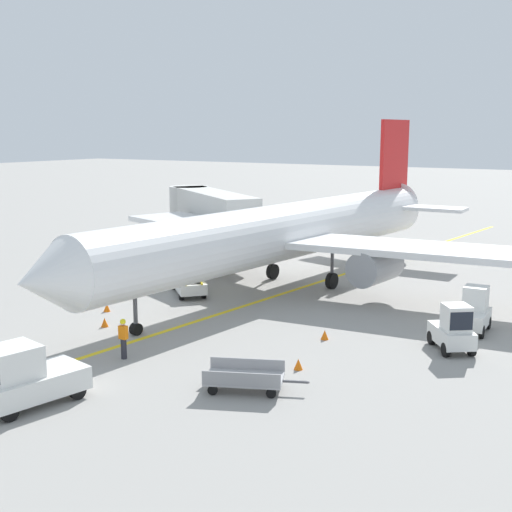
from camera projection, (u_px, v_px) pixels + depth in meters
ground_plane at (142, 329)px, 31.86m from camera, size 300.00×300.00×0.00m
taxi_line_yellow at (231, 310)px, 35.15m from camera, size 9.74×79.48×0.01m
airliner at (288, 232)px, 39.57m from camera, size 28.41×35.33×10.10m
jet_bridge at (207, 208)px, 50.86m from camera, size 11.95×9.34×4.85m
pushback_tug at (26, 378)px, 22.77m from camera, size 2.60×3.91×2.20m
baggage_tug_near_wing at (453, 330)px, 28.44m from camera, size 2.48×2.70×2.10m
baggage_tug_by_cargo_door at (474, 312)px, 31.32m from camera, size 1.43×2.46×2.10m
belt_loader_forward_hold at (188, 280)px, 38.70m from camera, size 4.52×4.31×2.59m
baggage_cart_loaded at (245, 378)px, 24.19m from camera, size 3.77×2.54×0.94m
ground_crew_marshaller at (123, 337)px, 27.48m from camera, size 0.36×0.24×1.70m
safety_cone_nose_left at (139, 327)px, 31.35m from camera, size 0.36×0.36×0.44m
safety_cone_nose_right at (298, 364)px, 26.34m from camera, size 0.36×0.36×0.44m
safety_cone_wingtip_left at (325, 335)px, 30.16m from camera, size 0.36×0.36×0.44m
safety_cone_wingtip_right at (107, 307)px, 34.85m from camera, size 0.36×0.36×0.44m
safety_cone_tail_area at (105, 322)px, 32.12m from camera, size 0.36×0.36×0.44m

